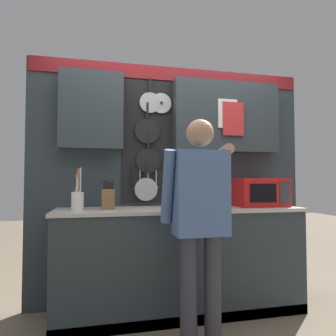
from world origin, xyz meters
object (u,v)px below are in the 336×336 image
at_px(microwave, 257,192).
at_px(utensil_crock, 78,198).
at_px(knife_block, 108,198).
at_px(person, 200,211).

height_order(microwave, utensil_crock, utensil_crock).
xyz_separation_m(knife_block, person, (0.63, -0.62, -0.06)).
height_order(utensil_crock, person, person).
xyz_separation_m(microwave, person, (-0.80, -0.62, -0.11)).
xyz_separation_m(microwave, knife_block, (-1.44, 0.00, -0.04)).
relative_size(microwave, knife_block, 1.91).
height_order(microwave, knife_block, microwave).
distance_m(microwave, utensil_crock, 1.70).
relative_size(microwave, person, 0.29).
bearing_deg(person, microwave, 37.53).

